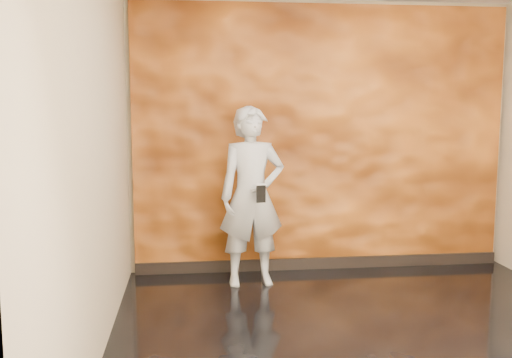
% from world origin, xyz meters
% --- Properties ---
extents(room, '(4.02, 4.02, 2.81)m').
position_xyz_m(room, '(0.00, 0.00, 1.40)').
color(room, black).
rests_on(room, ground).
extents(feature_wall, '(3.90, 0.06, 2.75)m').
position_xyz_m(feature_wall, '(0.00, 1.96, 1.38)').
color(feature_wall, orange).
rests_on(feature_wall, ground).
extents(baseboard, '(3.90, 0.04, 0.12)m').
position_xyz_m(baseboard, '(0.00, 1.92, 0.06)').
color(baseboard, black).
rests_on(baseboard, ground).
extents(man, '(0.66, 0.47, 1.73)m').
position_xyz_m(man, '(-0.79, 1.50, 0.86)').
color(man, '#A1A8B0').
rests_on(man, ground).
extents(phone, '(0.09, 0.04, 0.16)m').
position_xyz_m(phone, '(-0.73, 1.23, 0.93)').
color(phone, black).
rests_on(phone, man).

